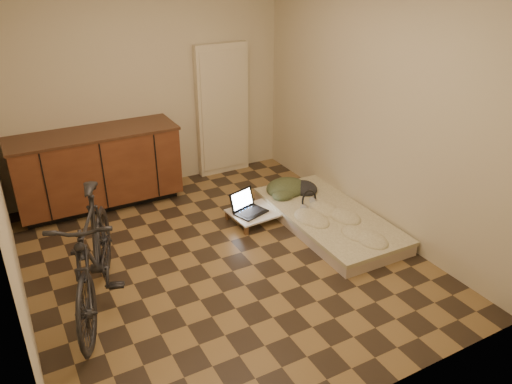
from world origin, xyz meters
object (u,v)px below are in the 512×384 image
bicycle (92,250)px  lap_desk (261,211)px  laptop (248,208)px  futon (328,219)px

bicycle → lap_desk: bicycle is taller
laptop → futon: bearing=-52.6°
futon → lap_desk: 0.74m
lap_desk → futon: bearing=-44.3°
bicycle → futon: 2.55m
bicycle → futon: bearing=24.2°
lap_desk → laptop: 0.17m
bicycle → lap_desk: (1.93, 0.67, -0.45)m
lap_desk → laptop: laptop is taller
bicycle → laptop: (1.78, 0.70, -0.39)m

